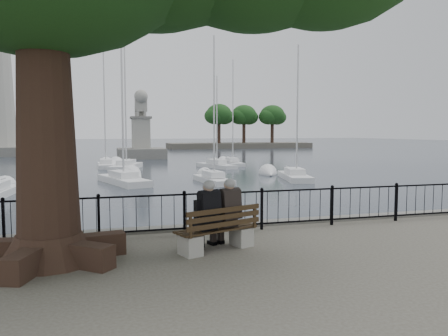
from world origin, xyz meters
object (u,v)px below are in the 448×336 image
object	(u,v)px
bench	(218,235)
lion_monument	(141,141)
person_left	(205,219)
person_right	(226,216)

from	to	relation	value
bench	lion_monument	bearing A→B (deg)	86.98
bench	person_left	xyz separation A→B (m)	(-0.28, 0.01, 0.36)
person_right	lion_monument	size ratio (longest dim) A/B	0.17
bench	person_left	distance (m)	0.46
person_right	lion_monument	world-z (taller)	lion_monument
person_right	lion_monument	bearing A→B (deg)	87.23
lion_monument	bench	bearing A→B (deg)	-93.02
bench	person_right	xyz separation A→B (m)	(0.22, 0.19, 0.36)
person_right	lion_monument	distance (m)	48.93
person_right	bench	bearing A→B (deg)	-139.06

